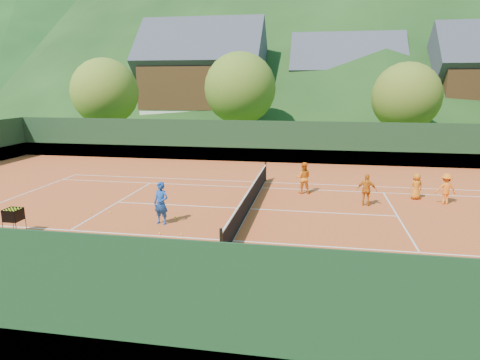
% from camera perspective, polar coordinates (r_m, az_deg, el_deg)
% --- Properties ---
extents(ground, '(400.00, 400.00, 0.00)m').
position_cam_1_polar(ground, '(19.43, 1.33, -3.92)').
color(ground, '#2B531A').
rests_on(ground, ground).
extents(clay_court, '(40.00, 24.00, 0.02)m').
position_cam_1_polar(clay_court, '(19.42, 1.33, -3.89)').
color(clay_court, '#BF4B1F').
rests_on(clay_court, ground).
extents(coach, '(0.71, 0.54, 1.73)m').
position_cam_1_polar(coach, '(17.41, -10.47, -3.06)').
color(coach, '#164295').
rests_on(coach, clay_court).
extents(student_a, '(0.82, 0.65, 1.63)m').
position_cam_1_polar(student_a, '(22.23, 8.44, 0.29)').
color(student_a, orange).
rests_on(student_a, clay_court).
extents(student_b, '(0.93, 0.50, 1.50)m').
position_cam_1_polar(student_b, '(20.55, 16.53, -1.30)').
color(student_b, orange).
rests_on(student_b, clay_court).
extents(student_c, '(0.72, 0.57, 1.29)m').
position_cam_1_polar(student_c, '(22.59, 22.45, -0.79)').
color(student_c, orange).
rests_on(student_c, clay_court).
extents(student_d, '(1.01, 0.65, 1.47)m').
position_cam_1_polar(student_d, '(22.20, 25.74, -1.07)').
color(student_d, orange).
rests_on(student_d, clay_court).
extents(tennis_ball_0, '(0.07, 0.07, 0.07)m').
position_cam_1_polar(tennis_ball_0, '(11.51, -9.38, -15.97)').
color(tennis_ball_0, '#CCDE25').
rests_on(tennis_ball_0, clay_court).
extents(tennis_ball_2, '(0.07, 0.07, 0.07)m').
position_cam_1_polar(tennis_ball_2, '(16.48, -10.66, -7.00)').
color(tennis_ball_2, '#CCDE25').
rests_on(tennis_ball_2, clay_court).
extents(tennis_ball_3, '(0.07, 0.07, 0.07)m').
position_cam_1_polar(tennis_ball_3, '(13.58, -28.89, -12.82)').
color(tennis_ball_3, '#CCDE25').
rests_on(tennis_ball_3, clay_court).
extents(tennis_ball_4, '(0.07, 0.07, 0.07)m').
position_cam_1_polar(tennis_ball_4, '(18.13, -28.34, -6.52)').
color(tennis_ball_4, '#CCDE25').
rests_on(tennis_ball_4, clay_court).
extents(tennis_ball_5, '(0.07, 0.07, 0.07)m').
position_cam_1_polar(tennis_ball_5, '(11.67, -8.90, -15.53)').
color(tennis_ball_5, '#CCDE25').
rests_on(tennis_ball_5, clay_court).
extents(tennis_ball_6, '(0.07, 0.07, 0.07)m').
position_cam_1_polar(tennis_ball_6, '(13.22, -1.36, -11.85)').
color(tennis_ball_6, '#CCDE25').
rests_on(tennis_ball_6, clay_court).
extents(tennis_ball_7, '(0.07, 0.07, 0.07)m').
position_cam_1_polar(tennis_ball_7, '(18.47, 0.69, -4.62)').
color(tennis_ball_7, '#CCDE25').
rests_on(tennis_ball_7, clay_court).
extents(tennis_ball_8, '(0.07, 0.07, 0.07)m').
position_cam_1_polar(tennis_ball_8, '(15.06, -13.71, -9.07)').
color(tennis_ball_8, '#CCDE25').
rests_on(tennis_ball_8, clay_court).
extents(tennis_ball_9, '(0.07, 0.07, 0.07)m').
position_cam_1_polar(tennis_ball_9, '(16.25, -7.81, -7.19)').
color(tennis_ball_9, '#CCDE25').
rests_on(tennis_ball_9, clay_court).
extents(tennis_ball_10, '(0.07, 0.07, 0.07)m').
position_cam_1_polar(tennis_ball_10, '(12.31, 22.36, -14.81)').
color(tennis_ball_10, '#CCDE25').
rests_on(tennis_ball_10, clay_court).
extents(tennis_ball_11, '(0.07, 0.07, 0.07)m').
position_cam_1_polar(tennis_ball_11, '(12.35, -9.03, -13.87)').
color(tennis_ball_11, '#CCDE25').
rests_on(tennis_ball_11, clay_court).
extents(tennis_ball_12, '(0.07, 0.07, 0.07)m').
position_cam_1_polar(tennis_ball_12, '(18.33, -8.67, -4.91)').
color(tennis_ball_12, '#CCDE25').
rests_on(tennis_ball_12, clay_court).
extents(tennis_ball_13, '(0.07, 0.07, 0.07)m').
position_cam_1_polar(tennis_ball_13, '(13.03, 25.59, -13.55)').
color(tennis_ball_13, '#CCDE25').
rests_on(tennis_ball_13, clay_court).
extents(tennis_ball_14, '(0.07, 0.07, 0.07)m').
position_cam_1_polar(tennis_ball_14, '(12.24, 20.93, -14.85)').
color(tennis_ball_14, '#CCDE25').
rests_on(tennis_ball_14, clay_court).
extents(tennis_ball_15, '(0.07, 0.07, 0.07)m').
position_cam_1_polar(tennis_ball_15, '(12.19, 7.93, -14.21)').
color(tennis_ball_15, '#CCDE25').
rests_on(tennis_ball_15, clay_court).
extents(tennis_ball_16, '(0.07, 0.07, 0.07)m').
position_cam_1_polar(tennis_ball_16, '(19.81, -19.30, -4.15)').
color(tennis_ball_16, '#CCDE25').
rests_on(tennis_ball_16, clay_court).
extents(tennis_ball_17, '(0.07, 0.07, 0.07)m').
position_cam_1_polar(tennis_ball_17, '(14.94, -25.55, -10.17)').
color(tennis_ball_17, '#CCDE25').
rests_on(tennis_ball_17, clay_court).
extents(tennis_ball_18, '(0.07, 0.07, 0.07)m').
position_cam_1_polar(tennis_ball_18, '(19.60, -16.91, -4.16)').
color(tennis_ball_18, '#CCDE25').
rests_on(tennis_ball_18, clay_court).
extents(tennis_ball_19, '(0.07, 0.07, 0.07)m').
position_cam_1_polar(tennis_ball_19, '(12.19, 17.59, -14.70)').
color(tennis_ball_19, '#CCDE25').
rests_on(tennis_ball_19, clay_court).
extents(tennis_ball_20, '(0.07, 0.07, 0.07)m').
position_cam_1_polar(tennis_ball_20, '(18.18, -8.41, -5.05)').
color(tennis_ball_20, '#CCDE25').
rests_on(tennis_ball_20, clay_court).
extents(tennis_ball_21, '(0.07, 0.07, 0.07)m').
position_cam_1_polar(tennis_ball_21, '(13.93, -21.13, -11.41)').
color(tennis_ball_21, '#CCDE25').
rests_on(tennis_ball_21, clay_court).
extents(court_lines, '(23.83, 11.03, 0.00)m').
position_cam_1_polar(court_lines, '(19.42, 1.33, -3.85)').
color(court_lines, silver).
rests_on(court_lines, clay_court).
extents(tennis_net, '(0.10, 12.07, 1.10)m').
position_cam_1_polar(tennis_net, '(19.28, 1.33, -2.44)').
color(tennis_net, black).
rests_on(tennis_net, clay_court).
extents(perimeter_fence, '(40.40, 24.24, 3.00)m').
position_cam_1_polar(perimeter_fence, '(19.10, 1.35, -0.27)').
color(perimeter_fence, black).
rests_on(perimeter_fence, clay_court).
extents(ball_hopper, '(0.57, 0.57, 1.00)m').
position_cam_1_polar(ball_hopper, '(18.06, -27.98, -4.18)').
color(ball_hopper, black).
rests_on(ball_hopper, clay_court).
extents(chalet_left, '(13.80, 9.93, 12.92)m').
position_cam_1_polar(chalet_left, '(50.07, -4.88, 12.71)').
color(chalet_left, beige).
rests_on(chalet_left, ground).
extents(chalet_mid, '(12.65, 8.82, 11.45)m').
position_cam_1_polar(chalet_mid, '(52.51, 13.83, 11.68)').
color(chalet_mid, beige).
rests_on(chalet_mid, ground).
extents(tree_a, '(6.00, 6.00, 7.88)m').
position_cam_1_polar(tree_a, '(40.99, -17.60, 11.13)').
color(tree_a, '#3F2719').
rests_on(tree_a, ground).
extents(tree_b, '(6.40, 6.40, 8.40)m').
position_cam_1_polar(tree_b, '(39.01, 0.01, 12.13)').
color(tree_b, '#3C2618').
rests_on(tree_b, ground).
extents(tree_c, '(5.60, 5.60, 7.35)m').
position_cam_1_polar(tree_c, '(38.11, 21.29, 10.30)').
color(tree_c, '#3E2819').
rests_on(tree_c, ground).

